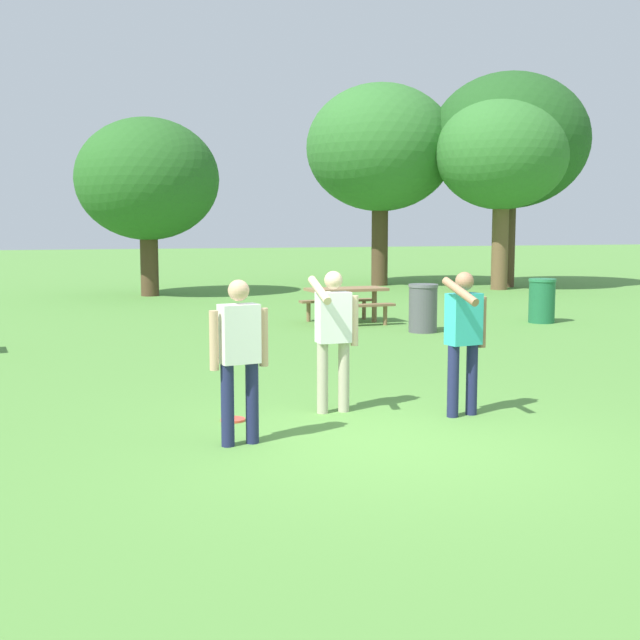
% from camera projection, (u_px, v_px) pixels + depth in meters
% --- Properties ---
extents(ground_plane, '(120.00, 120.00, 0.00)m').
position_uv_depth(ground_plane, '(391.00, 443.00, 8.31)').
color(ground_plane, '#568E3D').
extents(person_thrower, '(0.60, 0.75, 1.64)m').
position_uv_depth(person_thrower, '(464.00, 332.00, 9.34)').
color(person_thrower, '#1E234C').
rests_on(person_thrower, ground).
extents(person_catcher, '(0.60, 0.29, 1.64)m').
position_uv_depth(person_catcher, '(239.00, 351.00, 8.13)').
color(person_catcher, '#1E234C').
rests_on(person_catcher, ground).
extents(person_bystander, '(0.61, 0.69, 1.64)m').
position_uv_depth(person_bystander, '(334.00, 330.00, 9.51)').
color(person_bystander, '#B7AD93').
rests_on(person_bystander, ground).
extents(frisbee, '(0.27, 0.27, 0.03)m').
position_uv_depth(frisbee, '(233.00, 420.00, 9.22)').
color(frisbee, '#E04733').
rests_on(frisbee, ground).
extents(picnic_table_far, '(1.79, 1.53, 0.77)m').
position_uv_depth(picnic_table_far, '(346.00, 297.00, 17.94)').
color(picnic_table_far, olive).
rests_on(picnic_table_far, ground).
extents(trash_can_beside_table, '(0.59, 0.59, 0.96)m').
position_uv_depth(trash_can_beside_table, '(423.00, 308.00, 16.53)').
color(trash_can_beside_table, '#515156').
rests_on(trash_can_beside_table, ground).
extents(trash_can_further_along, '(0.59, 0.59, 0.96)m').
position_uv_depth(trash_can_further_along, '(542.00, 301.00, 18.07)').
color(trash_can_further_along, '#1E663D').
rests_on(trash_can_further_along, ground).
extents(tree_tall_left, '(4.17, 4.17, 5.19)m').
position_uv_depth(tree_tall_left, '(147.00, 180.00, 24.23)').
color(tree_tall_left, '#4C3823').
rests_on(tree_tall_left, ground).
extents(tree_broad_center, '(5.03, 5.03, 6.81)m').
position_uv_depth(tree_broad_center, '(380.00, 149.00, 28.12)').
color(tree_broad_center, '#4C3823').
rests_on(tree_broad_center, ground).
extents(tree_far_right, '(4.22, 4.22, 6.15)m').
position_uv_depth(tree_far_right, '(502.00, 154.00, 26.38)').
color(tree_far_right, brown).
rests_on(tree_far_right, ground).
extents(tree_slender_mid, '(5.23, 5.23, 7.06)m').
position_uv_depth(tree_slender_mid, '(509.00, 142.00, 27.44)').
color(tree_slender_mid, '#4C3823').
rests_on(tree_slender_mid, ground).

